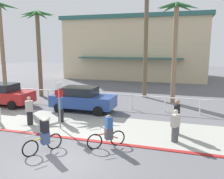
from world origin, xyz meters
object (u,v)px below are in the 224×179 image
object	(u,v)px
palm_tree_1	(38,31)
pedestrian_0	(61,109)
palm_tree_0	(1,27)
palm_tree_2	(146,17)
pedestrian_1	(175,127)
pedestrian_2	(30,112)
pedestrian_3	(177,118)
car_red_0	(4,94)
car_blue_1	(82,99)
cyclist_red_0	(108,132)
palm_tree_3	(176,27)
cyclist_yellow_1	(44,136)
stop_sign_bike_lane	(59,99)

from	to	relation	value
palm_tree_1	pedestrian_0	bearing A→B (deg)	-48.90
palm_tree_0	palm_tree_2	xyz separation A→B (m)	(12.52, 2.71, 0.78)
palm_tree_0	palm_tree_1	bearing A→B (deg)	7.60
palm_tree_0	pedestrian_1	world-z (taller)	palm_tree_0
pedestrian_2	pedestrian_3	bearing A→B (deg)	6.54
car_red_0	car_blue_1	distance (m)	6.36
car_blue_1	cyclist_red_0	bearing A→B (deg)	-55.78
palm_tree_0	palm_tree_1	size ratio (longest dim) A/B	1.10
palm_tree_3	cyclist_yellow_1	world-z (taller)	palm_tree_3
pedestrian_3	pedestrian_2	bearing A→B (deg)	-173.46
pedestrian_2	pedestrian_3	size ratio (longest dim) A/B	0.91
car_blue_1	cyclist_yellow_1	xyz separation A→B (m)	(1.12, -6.49, -0.18)
palm_tree_2	palm_tree_3	size ratio (longest dim) A/B	1.24
palm_tree_0	car_blue_1	world-z (taller)	palm_tree_0
stop_sign_bike_lane	cyclist_yellow_1	bearing A→B (deg)	-73.81
pedestrian_3	palm_tree_3	bearing A→B (deg)	94.58
pedestrian_2	cyclist_red_0	bearing A→B (deg)	-16.76
car_red_0	pedestrian_0	xyz separation A→B (m)	(6.14, -2.35, -0.07)
car_red_0	pedestrian_3	bearing A→B (deg)	-10.63
car_red_0	pedestrian_2	size ratio (longest dim) A/B	2.66
cyclist_red_0	pedestrian_1	world-z (taller)	pedestrian_1
cyclist_yellow_1	pedestrian_2	xyz separation A→B (m)	(-2.78, 2.86, 0.07)
palm_tree_0	palm_tree_1	distance (m)	3.53
pedestrian_3	pedestrian_0	bearing A→B (deg)	179.61
palm_tree_2	car_red_0	xyz separation A→B (m)	(-9.67, -6.20, -6.03)
pedestrian_0	stop_sign_bike_lane	bearing A→B (deg)	-63.36
palm_tree_3	pedestrian_3	world-z (taller)	palm_tree_3
palm_tree_3	car_red_0	size ratio (longest dim) A/B	1.76
stop_sign_bike_lane	car_blue_1	xyz separation A→B (m)	(-0.31, 3.71, -0.81)
cyclist_red_0	pedestrian_3	world-z (taller)	pedestrian_3
palm_tree_3	pedestrian_1	size ratio (longest dim) A/B	4.90
stop_sign_bike_lane	cyclist_yellow_1	distance (m)	3.05
stop_sign_bike_lane	cyclist_red_0	distance (m)	3.68
car_blue_1	cyclist_red_0	xyz separation A→B (m)	(3.53, -5.19, -0.18)
pedestrian_0	pedestrian_2	distance (m)	1.74
palm_tree_2	pedestrian_2	distance (m)	12.37
palm_tree_2	pedestrian_3	distance (m)	10.95
stop_sign_bike_lane	palm_tree_3	size ratio (longest dim) A/B	0.33
cyclist_yellow_1	car_blue_1	bearing A→B (deg)	99.79
palm_tree_1	cyclist_red_0	xyz separation A→B (m)	(9.25, -8.84, -5.05)
car_blue_1	palm_tree_1	bearing A→B (deg)	147.46
palm_tree_3	pedestrian_0	size ratio (longest dim) A/B	4.45
stop_sign_bike_lane	palm_tree_2	bearing A→B (deg)	72.61
palm_tree_3	cyclist_red_0	xyz separation A→B (m)	(-2.29, -9.61, -5.17)
palm_tree_1	cyclist_red_0	bearing A→B (deg)	-43.71
car_red_0	pedestrian_2	world-z (taller)	car_red_0
stop_sign_bike_lane	palm_tree_0	bearing A→B (deg)	144.06
palm_tree_0	car_blue_1	size ratio (longest dim) A/B	1.88
car_red_0	pedestrian_1	bearing A→B (deg)	-15.20
pedestrian_1	pedestrian_0	bearing A→B (deg)	170.45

